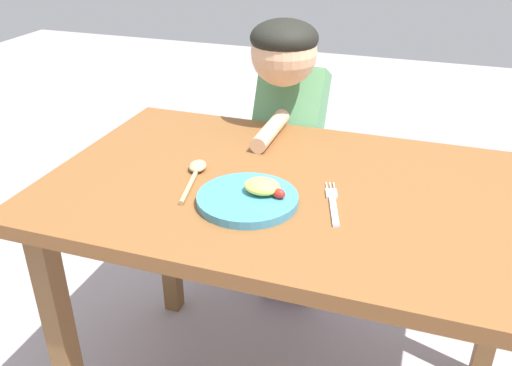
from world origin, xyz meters
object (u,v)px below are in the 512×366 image
Objects in this scene: fork at (333,203)px; spoon at (196,171)px; plate at (250,197)px; person at (288,157)px.

spoon is at bearing 67.99° from fork.
fork is (0.17, 0.05, -0.01)m from plate.
fork is at bearing 115.09° from person.
spoon is at bearing 77.66° from person.
spoon is (-0.17, 0.09, -0.00)m from plate.
plate reaches higher than fork.
fork is 0.34m from spoon.
plate is 0.22× the size of person.
person is (0.10, 0.46, -0.15)m from spoon.
fork is 0.18× the size of person.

